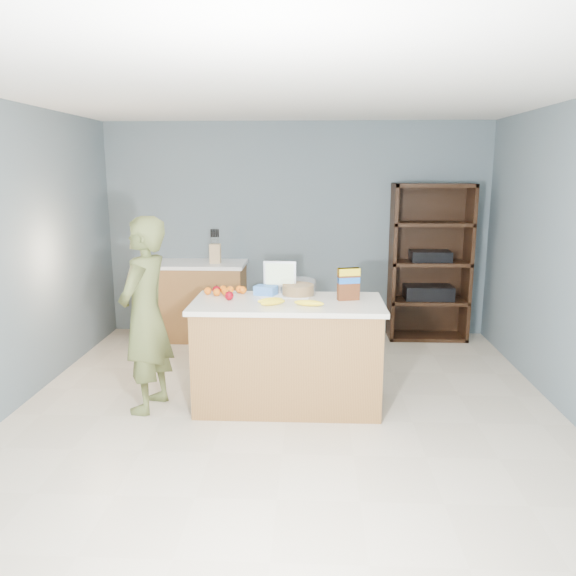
{
  "coord_description": "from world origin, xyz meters",
  "views": [
    {
      "loc": [
        0.2,
        -4.15,
        1.96
      ],
      "look_at": [
        0.0,
        0.35,
        1.0
      ],
      "focal_mm": 35.0,
      "sensor_mm": 36.0,
      "label": 1
    }
  ],
  "objects_px": {
    "counter_peninsula": "(288,358)",
    "person": "(145,315)",
    "shelving_unit": "(429,265)",
    "cereal_box": "(349,282)",
    "tv": "(280,275)"
  },
  "relations": [
    {
      "from": "tv",
      "to": "shelving_unit",
      "type": "bearing_deg",
      "value": 46.92
    },
    {
      "from": "counter_peninsula",
      "to": "shelving_unit",
      "type": "bearing_deg",
      "value": 52.89
    },
    {
      "from": "person",
      "to": "cereal_box",
      "type": "bearing_deg",
      "value": 107.76
    },
    {
      "from": "shelving_unit",
      "to": "tv",
      "type": "distance_m",
      "value": 2.4
    },
    {
      "from": "counter_peninsula",
      "to": "cereal_box",
      "type": "xyz_separation_m",
      "value": [
        0.5,
        0.07,
        0.64
      ]
    },
    {
      "from": "person",
      "to": "tv",
      "type": "xyz_separation_m",
      "value": [
        1.07,
        0.42,
        0.26
      ]
    },
    {
      "from": "shelving_unit",
      "to": "cereal_box",
      "type": "xyz_separation_m",
      "value": [
        -1.05,
        -1.98,
        0.19
      ]
    },
    {
      "from": "cereal_box",
      "to": "shelving_unit",
      "type": "bearing_deg",
      "value": 61.99
    },
    {
      "from": "cereal_box",
      "to": "person",
      "type": "bearing_deg",
      "value": -173.5
    },
    {
      "from": "counter_peninsula",
      "to": "shelving_unit",
      "type": "height_order",
      "value": "shelving_unit"
    },
    {
      "from": "counter_peninsula",
      "to": "cereal_box",
      "type": "relative_size",
      "value": 5.84
    },
    {
      "from": "shelving_unit",
      "to": "tv",
      "type": "height_order",
      "value": "shelving_unit"
    },
    {
      "from": "counter_peninsula",
      "to": "tv",
      "type": "relative_size",
      "value": 5.53
    },
    {
      "from": "shelving_unit",
      "to": "person",
      "type": "height_order",
      "value": "shelving_unit"
    },
    {
      "from": "counter_peninsula",
      "to": "person",
      "type": "relative_size",
      "value": 0.98
    }
  ]
}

